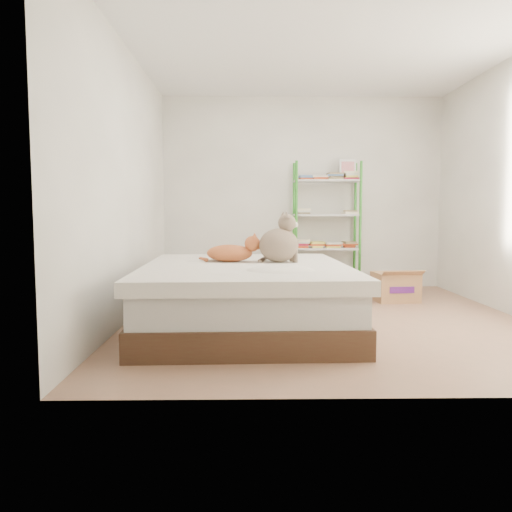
{
  "coord_description": "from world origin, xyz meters",
  "views": [
    {
      "loc": [
        -0.76,
        -4.78,
        1.03
      ],
      "look_at": [
        -0.68,
        -0.06,
        0.62
      ],
      "focal_mm": 35.0,
      "sensor_mm": 36.0,
      "label": 1
    }
  ],
  "objects_px": {
    "bed": "(245,296)",
    "cardboard_box": "(395,287)",
    "grey_cat": "(279,238)",
    "white_bin": "(181,274)",
    "shelf_unit": "(327,227)",
    "orange_cat": "(230,251)"
  },
  "relations": [
    {
      "from": "bed",
      "to": "cardboard_box",
      "type": "relative_size",
      "value": 4.41
    },
    {
      "from": "grey_cat",
      "to": "white_bin",
      "type": "distance_m",
      "value": 2.4
    },
    {
      "from": "shelf_unit",
      "to": "white_bin",
      "type": "height_order",
      "value": "shelf_unit"
    },
    {
      "from": "orange_cat",
      "to": "grey_cat",
      "type": "relative_size",
      "value": 1.12
    },
    {
      "from": "white_bin",
      "to": "orange_cat",
      "type": "bearing_deg",
      "value": -69.78
    },
    {
      "from": "bed",
      "to": "orange_cat",
      "type": "height_order",
      "value": "orange_cat"
    },
    {
      "from": "bed",
      "to": "shelf_unit",
      "type": "xyz_separation_m",
      "value": [
        1.08,
        2.24,
        0.55
      ]
    },
    {
      "from": "cardboard_box",
      "to": "shelf_unit",
      "type": "bearing_deg",
      "value": 119.3
    },
    {
      "from": "bed",
      "to": "white_bin",
      "type": "bearing_deg",
      "value": 110.04
    },
    {
      "from": "grey_cat",
      "to": "white_bin",
      "type": "height_order",
      "value": "grey_cat"
    },
    {
      "from": "grey_cat",
      "to": "shelf_unit",
      "type": "relative_size",
      "value": 0.26
    },
    {
      "from": "cardboard_box",
      "to": "white_bin",
      "type": "bearing_deg",
      "value": 154.92
    },
    {
      "from": "bed",
      "to": "orange_cat",
      "type": "relative_size",
      "value": 4.48
    },
    {
      "from": "shelf_unit",
      "to": "cardboard_box",
      "type": "distance_m",
      "value": 1.32
    },
    {
      "from": "bed",
      "to": "grey_cat",
      "type": "distance_m",
      "value": 0.63
    },
    {
      "from": "orange_cat",
      "to": "cardboard_box",
      "type": "distance_m",
      "value": 2.23
    },
    {
      "from": "orange_cat",
      "to": "white_bin",
      "type": "bearing_deg",
      "value": 114.57
    },
    {
      "from": "grey_cat",
      "to": "cardboard_box",
      "type": "bearing_deg",
      "value": -64.38
    },
    {
      "from": "shelf_unit",
      "to": "cardboard_box",
      "type": "bearing_deg",
      "value": -54.67
    },
    {
      "from": "orange_cat",
      "to": "cardboard_box",
      "type": "height_order",
      "value": "orange_cat"
    },
    {
      "from": "bed",
      "to": "shelf_unit",
      "type": "relative_size",
      "value": 1.31
    },
    {
      "from": "orange_cat",
      "to": "white_bin",
      "type": "distance_m",
      "value": 2.15
    }
  ]
}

